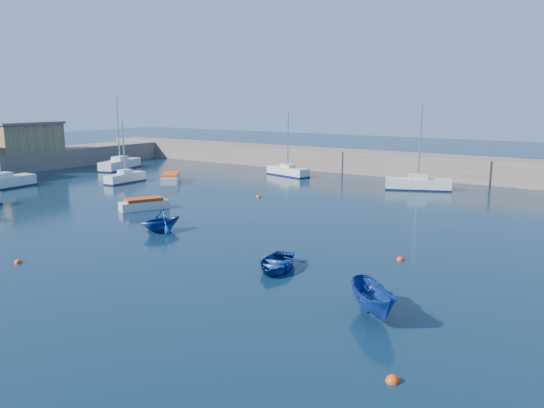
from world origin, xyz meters
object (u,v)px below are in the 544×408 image
Objects in this scene: dinghy_left at (161,220)px; dinghy_right at (374,300)px; sailboat_3 at (125,177)px; motorboat_1 at (144,204)px; sailboat_6 at (418,184)px; dinghy_center at (276,263)px; sailboat_2 at (1,182)px; sailboat_4 at (120,164)px; motorboat_2 at (171,178)px; sailboat_5 at (288,171)px; brick_shed_a at (22,138)px.

dinghy_right is at bearing -5.92° from dinghy_left.
sailboat_3 reaches higher than motorboat_1.
sailboat_6 is at bearing 62.45° from dinghy_right.
sailboat_2 is at bearing 154.05° from dinghy_center.
dinghy_center is at bearing 4.57° from motorboat_1.
motorboat_2 is at bearing -34.85° from sailboat_4.
sailboat_5 is at bearing 118.06° from motorboat_1.
motorboat_2 is at bearing 89.83° from sailboat_6.
sailboat_5 is 28.61m from dinghy_left.
motorboat_2 is (13.27, -4.27, -0.19)m from sailboat_4.
dinghy_right is at bearing -72.25° from motorboat_2.
sailboat_3 reaches higher than dinghy_center.
motorboat_1 is 26.24m from dinghy_right.
motorboat_1 is (19.80, 0.83, -0.18)m from sailboat_2.
sailboat_3 is at bearing 47.07° from sailboat_2.
motorboat_1 is 18.94m from dinghy_center.
dinghy_left is (28.46, -20.60, 0.15)m from sailboat_4.
sailboat_6 is 27.90m from dinghy_left.
sailboat_4 is 1.10× the size of sailboat_6.
dinghy_right reaches higher than dinghy_center.
motorboat_2 is 1.33× the size of dinghy_center.
sailboat_3 is 2.16× the size of dinghy_left.
dinghy_center is at bearing 161.36° from sailboat_6.
dinghy_right is (46.22, -25.91, 0.03)m from sailboat_4.
motorboat_1 is 1.34× the size of dinghy_left.
sailboat_6 reaches higher than dinghy_center.
brick_shed_a is 33.98m from sailboat_5.
motorboat_2 is at bearing 127.80° from dinghy_center.
motorboat_1 is (0.76, -23.13, -0.11)m from sailboat_5.
dinghy_center is (18.37, -30.11, -0.18)m from sailboat_5.
sailboat_4 reaches higher than sailboat_2.
sailboat_2 is 17.03m from sailboat_4.
sailboat_3 is 23.26m from dinghy_left.
dinghy_left is (-8.75, -26.49, 0.19)m from sailboat_6.
dinghy_left is (15.19, -16.32, 0.33)m from motorboat_2.
motorboat_2 is at bearing 7.72° from brick_shed_a.
brick_shed_a reaches higher than dinghy_right.
motorboat_2 is at bearing 34.34° from sailboat_3.
brick_shed_a is at bearing 130.36° from sailboat_5.
sailboat_3 is 1.82× the size of dinghy_center.
sailboat_2 is 45.04m from dinghy_right.
dinghy_center is at bearing -15.10° from sailboat_2.
sailboat_3 is at bearing 155.78° from sailboat_5.
sailboat_6 is at bearing 77.93° from dinghy_center.
sailboat_5 is (30.57, 14.42, -3.55)m from brick_shed_a.
sailboat_6 reaches higher than motorboat_1.
motorboat_1 is at bearing -15.55° from brick_shed_a.
sailboat_3 is 41.28m from dinghy_right.
sailboat_4 is 52.99m from dinghy_right.
brick_shed_a is 2.22× the size of dinghy_center.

